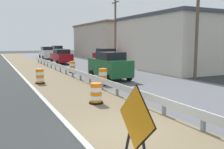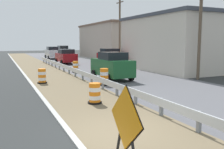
% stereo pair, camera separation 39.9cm
% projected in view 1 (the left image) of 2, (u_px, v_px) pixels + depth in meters
% --- Properties ---
extents(ground_plane, '(160.00, 160.00, 0.00)m').
position_uv_depth(ground_plane, '(121.00, 134.00, 7.77)').
color(ground_plane, '#2B2D2D').
extents(median_dirt_strip, '(3.85, 120.00, 0.01)m').
position_uv_depth(median_dirt_strip, '(140.00, 130.00, 8.09)').
color(median_dirt_strip, '#706047').
rests_on(median_dirt_strip, ground).
extents(curb_near_edge, '(0.20, 120.00, 0.11)m').
position_uv_depth(curb_near_edge, '(81.00, 141.00, 7.20)').
color(curb_near_edge, '#ADADA8').
rests_on(curb_near_edge, ground).
extents(guardrail_median, '(0.18, 58.32, 0.71)m').
position_uv_depth(guardrail_median, '(163.00, 102.00, 9.66)').
color(guardrail_median, silver).
rests_on(guardrail_median, ground).
extents(warning_sign_diamond, '(0.07, 1.58, 1.93)m').
position_uv_depth(warning_sign_diamond, '(136.00, 122.00, 5.68)').
color(warning_sign_diamond, black).
rests_on(warning_sign_diamond, ground).
extents(traffic_barrel_nearest, '(0.67, 0.67, 0.97)m').
position_uv_depth(traffic_barrel_nearest, '(96.00, 94.00, 11.53)').
color(traffic_barrel_nearest, orange).
rests_on(traffic_barrel_nearest, ground).
extents(traffic_barrel_close, '(0.68, 0.68, 1.12)m').
position_uv_depth(traffic_barrel_close, '(103.00, 78.00, 16.41)').
color(traffic_barrel_close, orange).
rests_on(traffic_barrel_close, ground).
extents(traffic_barrel_mid, '(0.66, 0.66, 1.03)m').
position_uv_depth(traffic_barrel_mid, '(40.00, 77.00, 17.04)').
color(traffic_barrel_mid, orange).
rests_on(traffic_barrel_mid, ground).
extents(traffic_barrel_far, '(0.65, 0.65, 1.07)m').
position_uv_depth(traffic_barrel_far, '(72.00, 67.00, 23.32)').
color(traffic_barrel_far, orange).
rests_on(traffic_barrel_far, ground).
extents(car_lead_near_lane, '(2.26, 4.30, 1.93)m').
position_uv_depth(car_lead_near_lane, '(61.00, 57.00, 32.55)').
color(car_lead_near_lane, maroon).
rests_on(car_lead_near_lane, ground).
extents(car_trailing_near_lane, '(2.04, 4.77, 2.18)m').
position_uv_depth(car_trailing_near_lane, '(57.00, 51.00, 47.68)').
color(car_trailing_near_lane, black).
rests_on(car_trailing_near_lane, ground).
extents(car_lead_far_lane, '(2.19, 4.24, 2.11)m').
position_uv_depth(car_lead_far_lane, '(110.00, 66.00, 19.01)').
color(car_lead_far_lane, '#195128').
rests_on(car_lead_far_lane, ground).
extents(car_mid_far_lane, '(2.24, 4.23, 2.12)m').
position_uv_depth(car_mid_far_lane, '(106.00, 58.00, 28.73)').
color(car_mid_far_lane, maroon).
rests_on(car_mid_far_lane, ground).
extents(car_trailing_far_lane, '(2.02, 4.40, 2.09)m').
position_uv_depth(car_trailing_far_lane, '(47.00, 53.00, 41.98)').
color(car_trailing_far_lane, silver).
rests_on(car_trailing_far_lane, ground).
extents(roadside_shop_near, '(7.75, 11.49, 5.57)m').
position_uv_depth(roadside_shop_near, '(173.00, 43.00, 25.69)').
color(roadside_shop_near, beige).
rests_on(roadside_shop_near, ground).
extents(roadside_shop_far, '(7.62, 16.52, 6.10)m').
position_uv_depth(roadside_shop_far, '(107.00, 41.00, 44.70)').
color(roadside_shop_far, '#AD9E8E').
rests_on(roadside_shop_far, ground).
extents(utility_pole_near, '(0.24, 1.80, 7.11)m').
position_uv_depth(utility_pole_near, '(197.00, 31.00, 18.75)').
color(utility_pole_near, brown).
rests_on(utility_pole_near, ground).
extents(utility_pole_mid, '(0.24, 1.80, 8.40)m').
position_uv_depth(utility_pole_mid, '(115.00, 30.00, 32.02)').
color(utility_pole_mid, brown).
rests_on(utility_pole_mid, ground).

